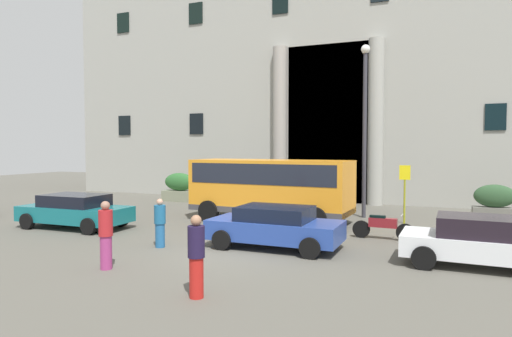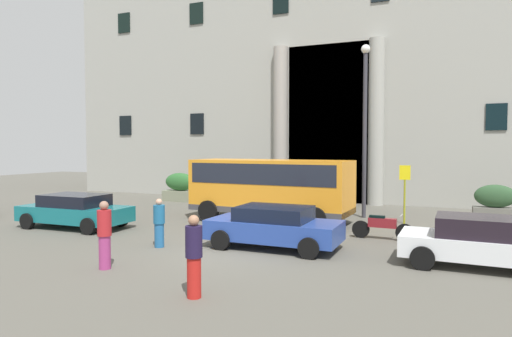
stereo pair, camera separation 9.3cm
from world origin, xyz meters
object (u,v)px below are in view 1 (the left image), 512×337
hedge_planter_east (495,202)px  scooter_by_planter (382,226)px  parked_sedan_far (75,210)px  hedge_planter_west (180,188)px  parked_hatchback_near (275,226)px  bus_stop_sign (405,187)px  pedestrian_child_trailing (196,256)px  lamppost_plaza_centre (365,118)px  pedestrian_woman_dark_dress (160,223)px  orange_minibus (271,185)px  pedestrian_woman_with_bag (106,235)px  hedge_planter_entrance_right (325,197)px  parked_compact_extra (480,241)px

hedge_planter_east → scooter_by_planter: size_ratio=0.87×
parked_sedan_far → scooter_by_planter: size_ratio=2.14×
hedge_planter_west → parked_hatchback_near: hedge_planter_west is taller
bus_stop_sign → parked_sedan_far: size_ratio=0.55×
pedestrian_child_trailing → lamppost_plaza_centre: bearing=-139.4°
bus_stop_sign → pedestrian_woman_dark_dress: (-6.92, -7.52, -0.74)m
orange_minibus → pedestrian_woman_with_bag: orange_minibus is taller
bus_stop_sign → pedestrian_woman_with_bag: (-6.77, -10.18, -0.61)m
parked_sedan_far → bus_stop_sign: bearing=25.7°
hedge_planter_entrance_right → hedge_planter_east: hedge_planter_east is taller
parked_hatchback_near → pedestrian_woman_with_bag: bearing=-128.4°
parked_compact_extra → hedge_planter_east: bearing=84.0°
hedge_planter_west → pedestrian_child_trailing: bearing=-57.0°
pedestrian_woman_with_bag → pedestrian_woman_dark_dress: 2.67m
bus_stop_sign → parked_hatchback_near: (-3.51, -6.22, -0.83)m
parked_sedan_far → parked_hatchback_near: size_ratio=1.06×
orange_minibus → hedge_planter_entrance_right: 4.92m
hedge_planter_east → lamppost_plaza_centre: size_ratio=0.23×
parked_hatchback_near → pedestrian_woman_dark_dress: 3.65m
parked_compact_extra → scooter_by_planter: 3.90m
orange_minibus → hedge_planter_east: 10.27m
hedge_planter_entrance_right → scooter_by_planter: bearing=-62.2°
hedge_planter_west → pedestrian_child_trailing: size_ratio=1.16×
hedge_planter_west → parked_compact_extra: bearing=-32.0°
lamppost_plaza_centre → parked_sedan_far: bearing=-145.9°
hedge_planter_west → hedge_planter_entrance_right: bearing=-0.1°
hedge_planter_east → hedge_planter_west: bearing=-179.6°
parked_hatchback_near → pedestrian_child_trailing: size_ratio=2.38×
parked_compact_extra → pedestrian_woman_dark_dress: bearing=-170.2°
hedge_planter_entrance_right → orange_minibus: bearing=-105.5°
hedge_planter_east → lamppost_plaza_centre: (-5.49, -2.22, 3.77)m
bus_stop_sign → pedestrian_woman_with_bag: 12.24m
orange_minibus → parked_sedan_far: bearing=-143.1°
bus_stop_sign → pedestrian_child_trailing: size_ratio=1.39×
hedge_planter_west → parked_hatchback_near: 13.13m
hedge_planter_west → orange_minibus: bearing=-32.2°
orange_minibus → pedestrian_woman_with_bag: bearing=-95.7°
pedestrian_child_trailing → pedestrian_woman_dark_dress: 5.04m
lamppost_plaza_centre → orange_minibus: bearing=-144.2°
hedge_planter_east → scooter_by_planter: (-4.22, -6.83, -0.27)m
parked_sedan_far → parked_compact_extra: bearing=-2.2°
parked_hatchback_near → pedestrian_woman_dark_dress: size_ratio=2.70×
parked_compact_extra → pedestrian_child_trailing: pedestrian_child_trailing is taller
orange_minibus → pedestrian_woman_with_bag: 8.73m
bus_stop_sign → parked_hatchback_near: bearing=-119.4°
pedestrian_woman_dark_dress → bus_stop_sign: bearing=108.9°
parked_hatchback_near → pedestrian_woman_with_bag: pedestrian_woman_with_bag is taller
pedestrian_child_trailing → hedge_planter_east: bearing=-158.0°
hedge_planter_east → pedestrian_woman_dark_dress: size_ratio=1.17×
hedge_planter_west → parked_compact_extra: 17.75m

